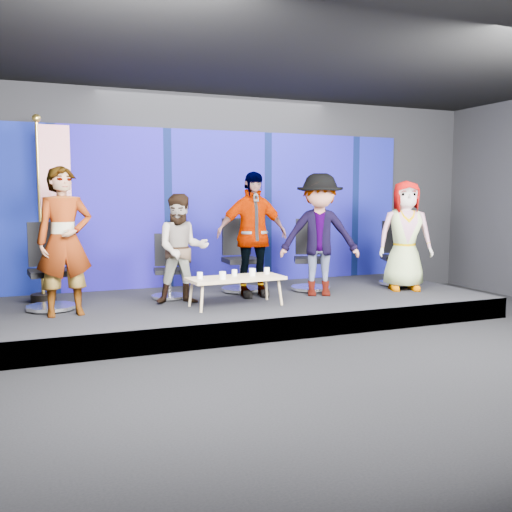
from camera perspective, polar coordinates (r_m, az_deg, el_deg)
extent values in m
plane|color=black|center=(6.42, 7.79, -10.40)|extent=(10.00, 10.00, 0.00)
cube|color=black|center=(9.83, -3.80, 5.69)|extent=(10.00, 0.02, 3.50)
cube|color=black|center=(6.38, 8.27, 21.32)|extent=(10.00, 8.00, 0.02)
cube|color=black|center=(8.58, -0.56, -5.11)|extent=(7.00, 3.00, 0.30)
cube|color=navy|center=(9.78, -3.70, 4.81)|extent=(7.00, 0.08, 2.60)
cylinder|color=silver|center=(8.06, -19.78, -4.88)|extent=(0.71, 0.71, 0.07)
cylinder|color=silver|center=(8.02, -19.84, -3.12)|extent=(0.08, 0.08, 0.44)
cube|color=black|center=(7.99, -19.90, -1.57)|extent=(0.56, 0.56, 0.08)
cube|color=black|center=(8.21, -20.21, 1.14)|extent=(0.48, 0.09, 0.60)
imported|color=black|center=(7.54, -18.61, 1.39)|extent=(0.72, 0.51, 1.88)
cylinder|color=silver|center=(8.53, -8.65, -4.04)|extent=(0.61, 0.61, 0.05)
cylinder|color=silver|center=(8.49, -8.67, -2.68)|extent=(0.06, 0.06, 0.36)
cube|color=black|center=(8.47, -8.69, -1.49)|extent=(0.49, 0.49, 0.06)
cube|color=black|center=(8.65, -8.83, 0.63)|extent=(0.39, 0.11, 0.49)
imported|color=black|center=(8.02, -7.41, 0.70)|extent=(0.83, 0.69, 1.54)
cylinder|color=silver|center=(9.03, -1.46, -3.37)|extent=(0.68, 0.68, 0.06)
cylinder|color=silver|center=(8.99, -1.46, -1.81)|extent=(0.08, 0.08, 0.43)
cube|color=black|center=(8.96, -1.46, -0.44)|extent=(0.54, 0.54, 0.08)
cube|color=black|center=(9.17, -1.97, 1.95)|extent=(0.48, 0.08, 0.60)
imported|color=black|center=(8.50, -0.40, 2.16)|extent=(1.11, 0.51, 1.87)
cylinder|color=silver|center=(9.18, 5.46, -3.24)|extent=(0.85, 0.85, 0.06)
cylinder|color=silver|center=(9.14, 5.48, -1.72)|extent=(0.07, 0.07, 0.43)
cube|color=black|center=(9.12, 5.49, -0.39)|extent=(0.68, 0.68, 0.07)
cube|color=black|center=(9.34, 5.41, 1.94)|extent=(0.45, 0.24, 0.59)
imported|color=black|center=(8.65, 6.37, 2.11)|extent=(1.37, 1.11, 1.84)
cylinder|color=silver|center=(9.96, 13.91, -2.67)|extent=(0.80, 0.80, 0.06)
cylinder|color=silver|center=(9.93, 13.94, -1.34)|extent=(0.07, 0.07, 0.41)
cube|color=black|center=(9.91, 13.97, -0.17)|extent=(0.64, 0.64, 0.07)
cube|color=black|center=(10.11, 13.71, 1.86)|extent=(0.43, 0.22, 0.56)
imported|color=black|center=(9.44, 14.69, 1.99)|extent=(1.00, 0.84, 1.75)
cube|color=tan|center=(7.81, -2.04, -2.26)|extent=(1.34, 0.63, 0.04)
cylinder|color=tan|center=(7.44, -5.45, -4.28)|extent=(0.04, 0.04, 0.36)
cylinder|color=tan|center=(7.84, -6.53, -3.75)|extent=(0.04, 0.04, 0.36)
cylinder|color=tan|center=(7.90, 2.43, -3.65)|extent=(0.04, 0.04, 0.36)
cylinder|color=tan|center=(8.28, 1.02, -3.19)|extent=(0.04, 0.04, 0.36)
cylinder|color=white|center=(7.66, -5.63, -1.96)|extent=(0.08, 0.08, 0.09)
cylinder|color=white|center=(7.61, -3.36, -1.94)|extent=(0.09, 0.09, 0.10)
cylinder|color=white|center=(7.93, -2.17, -1.67)|extent=(0.07, 0.07, 0.09)
cylinder|color=white|center=(7.91, -0.36, -1.62)|extent=(0.09, 0.09, 0.10)
cylinder|color=white|center=(8.11, 1.09, -1.47)|extent=(0.08, 0.08, 0.09)
cylinder|color=black|center=(8.75, -20.48, -3.91)|extent=(0.35, 0.35, 0.11)
cylinder|color=gold|center=(8.63, -20.79, 4.38)|extent=(0.05, 0.05, 2.42)
sphere|color=gold|center=(8.69, -21.11, 12.72)|extent=(0.12, 0.12, 0.12)
cube|color=#B71427|center=(8.62, -19.47, 8.44)|extent=(0.42, 0.07, 1.15)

